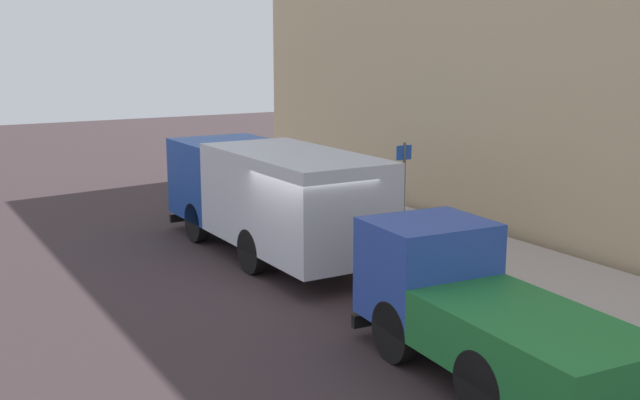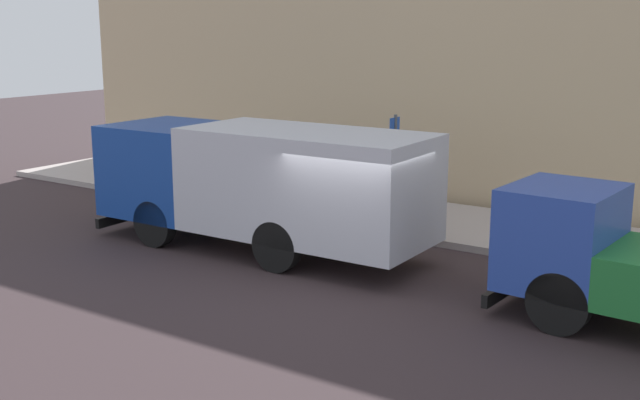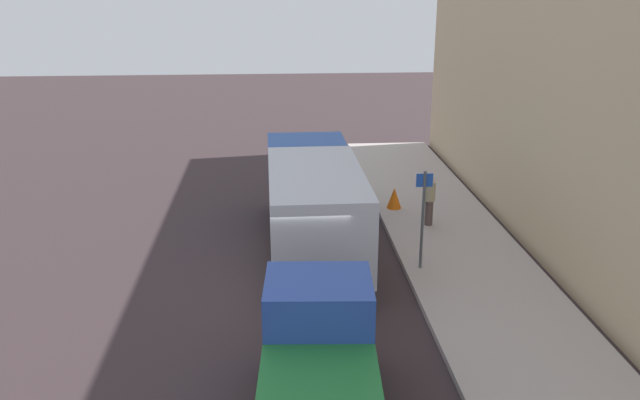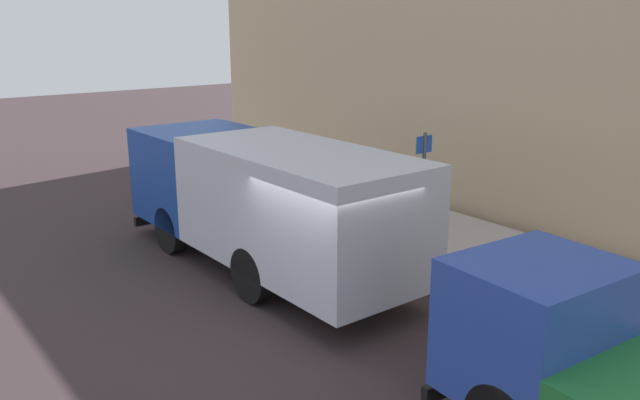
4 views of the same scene
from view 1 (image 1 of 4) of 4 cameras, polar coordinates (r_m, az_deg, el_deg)
The scene contains 8 objects.
ground at distance 17.10m, azimuth -1.33°, elevation -6.50°, with size 80.00×80.00×0.00m, color #35292B.
sidewalk at distance 19.77m, azimuth 11.08°, elevation -3.96°, with size 3.68×30.00×0.16m, color #B1A49F.
building_facade at distance 20.70m, azimuth 16.67°, elevation 11.78°, with size 0.50×30.00×11.10m, color tan.
large_utility_truck at distance 19.36m, azimuth -3.77°, elevation 0.53°, with size 2.60×8.02×2.78m.
small_flatbed_truck at distance 12.67m, azimuth 11.52°, elevation -7.91°, with size 2.34×5.61×2.28m.
pedestrian_walking at distance 22.50m, azimuth 3.32°, elevation 0.56°, with size 0.43×0.43×1.61m.
traffic_cone_orange at distance 23.56m, azimuth -0.58°, elevation -0.14°, with size 0.50×0.50×0.72m, color orange.
street_sign_post at distance 19.24m, azimuth 6.21°, elevation 0.92°, with size 0.44×0.08×2.73m.
Camera 1 is at (-7.84, -14.24, 5.29)m, focal length 43.17 mm.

